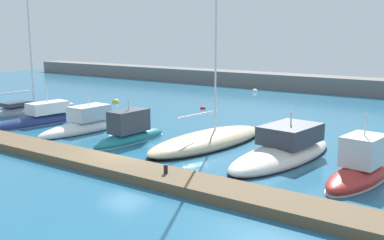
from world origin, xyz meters
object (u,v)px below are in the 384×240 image
(motorboat_navy_second, at_px, (42,119))
(motorboat_white_third, at_px, (89,125))
(motorboat_ivory_sixth, at_px, (284,151))
(sailboat_slate_nearest, at_px, (26,110))
(motorboat_red_seventh, at_px, (361,168))
(dock_bollard, at_px, (166,169))
(sailboat_sand_fifth, at_px, (208,140))
(mooring_buoy_red, at_px, (203,109))
(mooring_buoy_white, at_px, (255,92))
(mooring_buoy_yellow, at_px, (116,103))
(motorboat_teal_fourth, at_px, (130,132))

(motorboat_navy_second, distance_m, motorboat_white_third, 5.00)
(motorboat_ivory_sixth, bearing_deg, motorboat_white_third, 99.92)
(sailboat_slate_nearest, bearing_deg, motorboat_red_seventh, -90.85)
(motorboat_ivory_sixth, distance_m, dock_bollard, 7.90)
(sailboat_slate_nearest, height_order, dock_bollard, sailboat_slate_nearest)
(sailboat_sand_fifth, xyz_separation_m, mooring_buoy_red, (-8.29, 11.66, -0.34))
(motorboat_ivory_sixth, bearing_deg, sailboat_sand_fifth, 93.77)
(sailboat_sand_fifth, xyz_separation_m, motorboat_red_seventh, (10.15, -1.59, 0.29))
(motorboat_red_seventh, bearing_deg, mooring_buoy_white, 42.92)
(motorboat_ivory_sixth, bearing_deg, mooring_buoy_white, 36.80)
(mooring_buoy_yellow, height_order, dock_bollard, dock_bollard)
(motorboat_navy_second, height_order, mooring_buoy_white, motorboat_navy_second)
(motorboat_white_third, xyz_separation_m, motorboat_red_seventh, (20.09, -0.34, 0.23))
(motorboat_teal_fourth, bearing_deg, motorboat_red_seventh, -85.50)
(mooring_buoy_yellow, bearing_deg, sailboat_sand_fifth, -28.46)
(motorboat_white_third, xyz_separation_m, motorboat_ivory_sixth, (15.34, 1.03, 0.06))
(motorboat_teal_fourth, xyz_separation_m, sailboat_sand_fifth, (4.84, 2.20, -0.30))
(motorboat_white_third, height_order, motorboat_red_seventh, motorboat_red_seventh)
(sailboat_slate_nearest, distance_m, motorboat_teal_fourth, 15.15)
(mooring_buoy_red, relative_size, dock_bollard, 1.21)
(sailboat_sand_fifth, relative_size, motorboat_red_seventh, 3.26)
(sailboat_slate_nearest, bearing_deg, mooring_buoy_white, -17.80)
(sailboat_slate_nearest, distance_m, motorboat_ivory_sixth, 25.19)
(dock_bollard, bearing_deg, motorboat_white_third, 153.09)
(sailboat_sand_fifth, height_order, dock_bollard, sailboat_sand_fifth)
(motorboat_teal_fourth, xyz_separation_m, mooring_buoy_white, (-5.34, 28.20, -0.64))
(motorboat_teal_fourth, relative_size, dock_bollard, 14.63)
(motorboat_ivory_sixth, bearing_deg, sailboat_slate_nearest, 95.03)
(motorboat_ivory_sixth, bearing_deg, motorboat_teal_fourth, 107.05)
(sailboat_slate_nearest, xyz_separation_m, motorboat_ivory_sixth, (25.19, -0.46, 0.14))
(motorboat_navy_second, height_order, mooring_buoy_yellow, motorboat_navy_second)
(mooring_buoy_red, bearing_deg, motorboat_red_seventh, -35.73)
(sailboat_slate_nearest, xyz_separation_m, mooring_buoy_red, (11.50, 11.43, -0.33))
(motorboat_red_seventh, xyz_separation_m, mooring_buoy_yellow, (-28.14, 11.35, -0.63))
(motorboat_ivory_sixth, height_order, mooring_buoy_yellow, motorboat_ivory_sixth)
(motorboat_teal_fourth, bearing_deg, motorboat_ivory_sixth, -76.85)
(motorboat_white_third, bearing_deg, mooring_buoy_white, 2.84)
(mooring_buoy_white, distance_m, dock_bollard, 35.86)
(sailboat_slate_nearest, distance_m, motorboat_white_third, 9.96)
(motorboat_navy_second, relative_size, motorboat_ivory_sixth, 0.78)
(sailboat_slate_nearest, relative_size, mooring_buoy_yellow, 20.42)
(mooring_buoy_white, bearing_deg, motorboat_white_third, -89.49)
(motorboat_ivory_sixth, distance_m, mooring_buoy_red, 18.13)
(motorboat_navy_second, height_order, motorboat_white_third, motorboat_white_third)
(motorboat_teal_fourth, bearing_deg, motorboat_white_third, 81.56)
(mooring_buoy_yellow, bearing_deg, sailboat_slate_nearest, -100.68)
(motorboat_white_third, distance_m, dock_bollard, 13.92)
(motorboat_teal_fourth, distance_m, motorboat_ivory_sixth, 10.43)
(motorboat_white_third, height_order, mooring_buoy_yellow, motorboat_white_third)
(motorboat_white_third, distance_m, motorboat_teal_fourth, 5.19)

